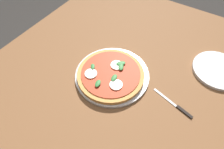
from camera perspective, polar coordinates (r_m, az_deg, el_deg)
name	(u,v)px	position (r m, az deg, el deg)	size (l,w,h in m)	color
ground_plane	(111,138)	(1.52, -0.34, -18.26)	(6.00, 6.00, 0.00)	#2D2B28
dining_table	(110,87)	(0.91, -0.54, -3.81)	(1.37, 1.06, 0.77)	brown
serving_tray	(112,75)	(0.82, 0.00, -0.17)	(0.32, 0.32, 0.01)	silver
pizza	(111,74)	(0.80, -0.41, 0.06)	(0.28, 0.28, 0.03)	tan
plate_white	(218,70)	(0.96, 28.99, 1.20)	(0.22, 0.22, 0.01)	white
knife	(177,107)	(0.78, 18.81, -9.08)	(0.05, 0.17, 0.01)	black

